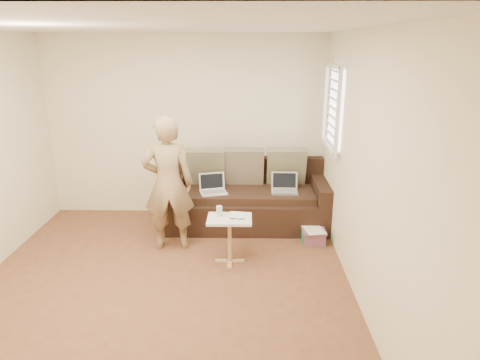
{
  "coord_description": "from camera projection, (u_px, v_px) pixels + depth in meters",
  "views": [
    {
      "loc": [
        0.89,
        -3.78,
        2.47
      ],
      "look_at": [
        0.8,
        1.4,
        0.78
      ],
      "focal_mm": 31.65,
      "sensor_mm": 36.0,
      "label": 1
    }
  ],
  "objects": [
    {
      "name": "pillow_right",
      "position": [
        286.0,
        166.0,
        6.01
      ],
      "size": [
        0.55,
        0.28,
        0.57
      ],
      "primitive_type": null,
      "rotation": [
        0.26,
        0.0,
        0.0
      ],
      "color": "#6D6D50",
      "rests_on": "sofa"
    },
    {
      "name": "wall_front",
      "position": [
        41.0,
        325.0,
        1.83
      ],
      "size": [
        4.0,
        0.0,
        4.0
      ],
      "primitive_type": "plane",
      "rotation": [
        -1.57,
        0.0,
        0.0
      ],
      "color": "beige",
      "rests_on": "ground"
    },
    {
      "name": "laptop_white",
      "position": [
        214.0,
        193.0,
        5.74
      ],
      "size": [
        0.41,
        0.34,
        0.26
      ],
      "primitive_type": null,
      "rotation": [
        0.0,
        0.0,
        0.27
      ],
      "color": "white",
      "rests_on": "sofa"
    },
    {
      "name": "ceiling",
      "position": [
        143.0,
        26.0,
        3.57
      ],
      "size": [
        4.5,
        4.5,
        0.0
      ],
      "primitive_type": "plane",
      "rotation": [
        3.14,
        0.0,
        0.0
      ],
      "color": "white",
      "rests_on": "wall_back"
    },
    {
      "name": "window_blinds",
      "position": [
        333.0,
        108.0,
        5.24
      ],
      "size": [
        0.12,
        0.88,
        1.08
      ],
      "primitive_type": null,
      "color": "white",
      "rests_on": "wall_right"
    },
    {
      "name": "sofa",
      "position": [
        248.0,
        196.0,
        5.91
      ],
      "size": [
        2.2,
        0.95,
        0.85
      ],
      "primitive_type": null,
      "color": "black",
      "rests_on": "ground"
    },
    {
      "name": "scissors",
      "position": [
        237.0,
        219.0,
        4.78
      ],
      "size": [
        0.2,
        0.14,
        0.02
      ],
      "primitive_type": null,
      "rotation": [
        0.0,
        0.0,
        -0.27
      ],
      "color": "silver",
      "rests_on": "side_table"
    },
    {
      "name": "wall_right",
      "position": [
        366.0,
        174.0,
        3.94
      ],
      "size": [
        0.0,
        4.5,
        4.5
      ],
      "primitive_type": "plane",
      "rotation": [
        1.57,
        0.0,
        -1.57
      ],
      "color": "beige",
      "rests_on": "ground"
    },
    {
      "name": "drinking_glass",
      "position": [
        219.0,
        211.0,
        4.87
      ],
      "size": [
        0.07,
        0.07,
        0.12
      ],
      "primitive_type": null,
      "color": "silver",
      "rests_on": "side_table"
    },
    {
      "name": "laptop_silver",
      "position": [
        285.0,
        193.0,
        5.76
      ],
      "size": [
        0.37,
        0.27,
        0.24
      ],
      "primitive_type": null,
      "rotation": [
        0.0,
        0.0,
        -0.02
      ],
      "color": "#B7BABC",
      "rests_on": "sofa"
    },
    {
      "name": "wall_back",
      "position": [
        186.0,
        127.0,
        6.11
      ],
      "size": [
        4.0,
        0.0,
        4.0
      ],
      "primitive_type": "plane",
      "rotation": [
        1.57,
        0.0,
        0.0
      ],
      "color": "beige",
      "rests_on": "ground"
    },
    {
      "name": "paper_on_table",
      "position": [
        237.0,
        217.0,
        4.86
      ],
      "size": [
        0.25,
        0.33,
        0.0
      ],
      "primitive_type": null,
      "rotation": [
        0.0,
        0.0,
        -0.14
      ],
      "color": "white",
      "rests_on": "side_table"
    },
    {
      "name": "striped_box",
      "position": [
        313.0,
        236.0,
        5.45
      ],
      "size": [
        0.3,
        0.3,
        0.19
      ],
      "primitive_type": null,
      "color": "#D72068",
      "rests_on": "ground"
    },
    {
      "name": "side_table",
      "position": [
        230.0,
        240.0,
        4.92
      ],
      "size": [
        0.51,
        0.36,
        0.56
      ],
      "primitive_type": null,
      "color": "silver",
      "rests_on": "ground"
    },
    {
      "name": "person",
      "position": [
        168.0,
        184.0,
        5.11
      ],
      "size": [
        0.66,
        0.49,
        1.68
      ],
      "primitive_type": "imported",
      "rotation": [
        0.0,
        0.0,
        3.26
      ],
      "color": "olive",
      "rests_on": "ground"
    },
    {
      "name": "floor",
      "position": [
        161.0,
        293.0,
        4.37
      ],
      "size": [
        4.5,
        4.5,
        0.0
      ],
      "primitive_type": "plane",
      "color": "brown",
      "rests_on": "ground"
    },
    {
      "name": "pillow_mid",
      "position": [
        244.0,
        167.0,
        6.01
      ],
      "size": [
        0.55,
        0.27,
        0.57
      ],
      "primitive_type": null,
      "rotation": [
        0.24,
        0.0,
        0.0
      ],
      "color": "brown",
      "rests_on": "sofa"
    },
    {
      "name": "pillow_left",
      "position": [
        206.0,
        167.0,
        6.0
      ],
      "size": [
        0.55,
        0.29,
        0.57
      ],
      "primitive_type": null,
      "rotation": [
        0.28,
        0.0,
        0.0
      ],
      "color": "#6D6D50",
      "rests_on": "sofa"
    }
  ]
}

